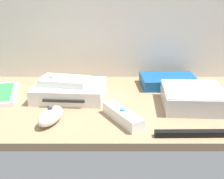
{
  "coord_description": "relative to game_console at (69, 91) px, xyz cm",
  "views": [
    {
      "loc": [
        0.24,
        -84.43,
        35.43
      ],
      "look_at": [
        0.0,
        0.0,
        4.0
      ],
      "focal_mm": 49.45,
      "sensor_mm": 36.0,
      "label": 1
    }
  ],
  "objects": [
    {
      "name": "game_console",
      "position": [
        0.0,
        0.0,
        0.0
      ],
      "size": [
        22.09,
        17.64,
        4.4
      ],
      "rotation": [
        0.0,
        0.0,
        -0.07
      ],
      "color": "white",
      "rests_on": "ground_plane"
    },
    {
      "name": "ground_plane",
      "position": [
        13.08,
        -3.83,
        -3.2
      ],
      "size": [
        100.0,
        48.0,
        2.0
      ],
      "primitive_type": "cube",
      "color": "#9E7F5B",
      "rests_on": "ground"
    },
    {
      "name": "network_router",
      "position": [
        32.05,
        10.44,
        -0.5
      ],
      "size": [
        18.75,
        13.23,
        3.4
      ],
      "rotation": [
        0.0,
        0.0,
        0.07
      ],
      "color": "#145193",
      "rests_on": "ground_plane"
    },
    {
      "name": "mini_computer",
      "position": [
        36.32,
        -6.61,
        0.44
      ],
      "size": [
        17.86,
        17.86,
        5.3
      ],
      "rotation": [
        0.0,
        0.0,
        -0.05
      ],
      "color": "silver",
      "rests_on": "ground_plane"
    },
    {
      "name": "remote_nunchuk",
      "position": [
        -2.4,
        -17.69,
        -0.16
      ],
      "size": [
        7.42,
        10.89,
        5.1
      ],
      "rotation": [
        0.0,
        0.0,
        -0.33
      ],
      "color": "white",
      "rests_on": "ground_plane"
    },
    {
      "name": "sensor_bar",
      "position": [
        35.02,
        -24.44,
        -1.5
      ],
      "size": [
        24.02,
        2.15,
        1.4
      ],
      "primitive_type": "cube",
      "rotation": [
        0.0,
        0.0,
        0.01
      ],
      "color": "black",
      "rests_on": "ground_plane"
    },
    {
      "name": "remote_classic_pad",
      "position": [
        -1.23,
        -0.32,
        3.21
      ],
      "size": [
        15.73,
        10.77,
        2.4
      ],
      "rotation": [
        0.0,
        0.0,
        -0.21
      ],
      "color": "white",
      "rests_on": "game_console"
    },
    {
      "name": "remote_wand",
      "position": [
        15.73,
        -16.53,
        -0.69
      ],
      "size": [
        10.4,
        14.66,
        3.4
      ],
      "rotation": [
        0.0,
        0.0,
        0.51
      ],
      "color": "white",
      "rests_on": "ground_plane"
    }
  ]
}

